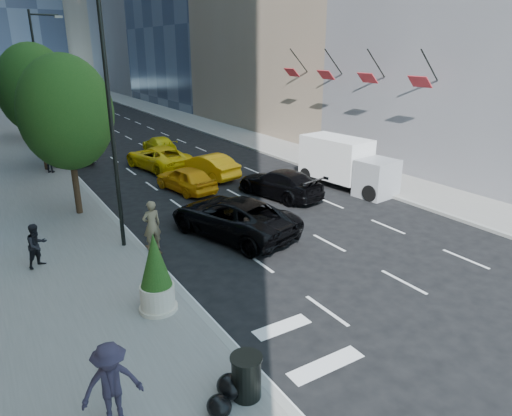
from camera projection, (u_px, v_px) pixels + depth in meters
ground at (310, 248)px, 18.71m from camera, size 160.00×160.00×0.00m
sidewalk_left at (4, 145)px, 38.27m from camera, size 6.00×120.00×0.15m
sidewalk_right at (208, 126)px, 47.71m from camera, size 4.00×120.00×0.15m
lamp_near at (114, 104)px, 16.85m from camera, size 2.13×0.22×10.00m
lamp_far at (42, 78)px, 31.28m from camera, size 2.13×0.22×10.00m
tree_near at (66, 113)px, 20.70m from camera, size 4.20×4.20×7.46m
tree_mid at (35, 89)px, 28.60m from camera, size 4.50×4.50×7.99m
tree_far at (15, 86)px, 39.25m from camera, size 3.90×3.90×6.92m
traffic_signal at (17, 85)px, 46.20m from camera, size 2.48×0.53×5.20m
facade_flags at (347, 73)px, 29.96m from camera, size 1.85×13.30×2.05m
skateboarder at (152, 229)px, 17.99m from camera, size 0.76×0.52×2.03m
black_sedan_lincoln at (233, 217)px, 19.78m from camera, size 4.47×6.64×1.69m
black_sedan_mercedes at (280, 183)px, 24.93m from camera, size 3.18×5.60×1.53m
taxi_a at (186, 179)px, 25.90m from camera, size 2.47×4.55×1.47m
taxi_b at (208, 166)px, 28.63m from camera, size 2.60×4.87×1.52m
taxi_c at (158, 157)px, 30.76m from camera, size 3.55×5.97×1.55m
taxi_d at (159, 145)px, 35.53m from camera, size 2.00×4.44×1.26m
city_bus at (67, 133)px, 35.17m from camera, size 3.75×11.25×3.07m
box_truck at (346, 163)px, 26.43m from camera, size 2.85×6.14×2.83m
pedestrian_a at (37, 245)px, 16.57m from camera, size 1.01×0.95×1.66m
pedestrian_b at (49, 160)px, 29.17m from camera, size 1.00×0.88×1.62m
pedestrian_c at (112, 385)px, 9.50m from camera, size 1.33×0.83×1.96m
trash_can at (246, 377)px, 10.40m from camera, size 0.68×0.68×1.02m
planter_shrub at (156, 274)px, 13.66m from camera, size 1.05×1.05×2.53m
garbage_bags at (226, 394)px, 10.26m from camera, size 1.08×1.04×0.53m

